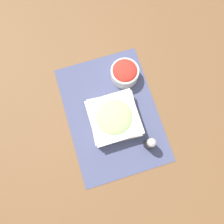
% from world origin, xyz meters
% --- Properties ---
extents(ground_plane, '(3.00, 3.00, 0.00)m').
position_xyz_m(ground_plane, '(0.00, 0.00, 0.00)').
color(ground_plane, brown).
extents(placemat, '(0.56, 0.40, 0.00)m').
position_xyz_m(placemat, '(0.00, 0.00, 0.00)').
color(placemat, '#474C70').
rests_on(placemat, ground_plane).
extents(cucumber_bowl, '(0.22, 0.22, 0.08)m').
position_xyz_m(cucumber_bowl, '(0.03, 0.00, 0.04)').
color(cucumber_bowl, silver).
rests_on(cucumber_bowl, placemat).
extents(tomato_bowl, '(0.13, 0.13, 0.08)m').
position_xyz_m(tomato_bowl, '(-0.15, 0.11, 0.05)').
color(tomato_bowl, white).
rests_on(tomato_bowl, placemat).
extents(pepper_shaker, '(0.04, 0.04, 0.11)m').
position_xyz_m(pepper_shaker, '(0.18, 0.11, 0.06)').
color(pepper_shaker, black).
rests_on(pepper_shaker, placemat).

